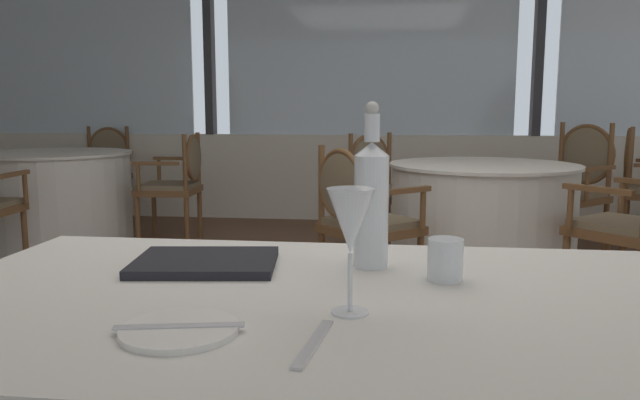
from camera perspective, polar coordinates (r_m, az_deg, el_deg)
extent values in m
plane|color=brown|center=(2.56, 0.59, -16.73)|extent=(13.15, 13.15, 0.00)
cube|color=silver|center=(6.05, 4.47, 2.10)|extent=(10.12, 0.12, 0.85)
cube|color=silver|center=(6.96, -23.25, 13.00)|extent=(2.79, 0.02, 1.75)
cube|color=silver|center=(6.06, 4.62, 14.42)|extent=(2.79, 0.02, 1.75)
cube|color=#333338|center=(6.31, -10.39, 14.08)|extent=(0.08, 0.14, 1.75)
cube|color=#333338|center=(6.18, 19.93, 13.84)|extent=(0.08, 0.14, 1.75)
cube|color=silver|center=(1.15, 0.31, -9.41)|extent=(1.56, 0.90, 0.02)
cylinder|color=white|center=(0.99, -13.09, -11.81)|extent=(0.19, 0.19, 0.01)
cube|color=silver|center=(0.99, -13.10, -11.52)|extent=(0.20, 0.06, 0.00)
cube|color=silver|center=(0.92, -0.61, -13.31)|extent=(0.04, 0.19, 0.00)
cylinder|color=white|center=(1.33, 4.83, -1.11)|extent=(0.08, 0.08, 0.25)
cone|color=white|center=(1.32, 4.90, 4.83)|extent=(0.08, 0.08, 0.03)
cylinder|color=white|center=(1.31, 4.93, 6.79)|extent=(0.03, 0.03, 0.06)
sphere|color=silver|center=(1.31, 4.95, 8.63)|extent=(0.03, 0.03, 0.03)
cylinder|color=white|center=(1.05, 2.83, -10.49)|extent=(0.06, 0.06, 0.00)
cylinder|color=white|center=(1.04, 2.85, -7.75)|extent=(0.01, 0.01, 0.10)
cone|color=white|center=(1.01, 2.89, -2.00)|extent=(0.08, 0.08, 0.11)
cylinder|color=white|center=(1.26, 11.71, -5.52)|extent=(0.07, 0.07, 0.09)
cube|color=black|center=(1.37, -10.71, -5.78)|extent=(0.33, 0.27, 0.02)
cylinder|color=silver|center=(5.50, -24.13, 4.03)|extent=(1.31, 1.31, 0.02)
cylinder|color=silver|center=(5.54, -23.89, 0.18)|extent=(1.27, 1.27, 0.73)
cube|color=brown|center=(5.14, -14.04, 0.88)|extent=(0.49, 0.49, 0.05)
cube|color=#75664C|center=(5.14, -14.06, 1.35)|extent=(0.45, 0.45, 0.04)
cylinder|color=brown|center=(5.06, -16.79, -2.00)|extent=(0.04, 0.04, 0.41)
cylinder|color=brown|center=(5.43, -15.33, -1.24)|extent=(0.04, 0.04, 0.41)
cylinder|color=brown|center=(4.93, -12.42, -2.09)|extent=(0.04, 0.04, 0.41)
cylinder|color=brown|center=(5.31, -11.24, -1.31)|extent=(0.04, 0.04, 0.41)
cylinder|color=brown|center=(4.87, -12.60, 3.44)|extent=(0.04, 0.04, 0.45)
cylinder|color=brown|center=(5.25, -11.39, 3.83)|extent=(0.04, 0.04, 0.45)
ellipsoid|color=#75664C|center=(5.06, -11.82, 3.90)|extent=(0.07, 0.39, 0.37)
torus|color=brown|center=(5.06, -11.82, 3.90)|extent=(0.05, 0.39, 0.39)
cube|color=brown|center=(4.89, -15.25, 3.34)|extent=(0.37, 0.06, 0.03)
cylinder|color=brown|center=(4.95, -16.74, 2.05)|extent=(0.03, 0.03, 0.22)
cube|color=brown|center=(5.36, -13.53, 3.83)|extent=(0.37, 0.06, 0.03)
cylinder|color=brown|center=(5.42, -14.92, 2.65)|extent=(0.03, 0.03, 0.22)
cube|color=brown|center=(6.42, -19.86, 1.98)|extent=(0.49, 0.49, 0.05)
cube|color=#75664C|center=(6.42, -19.88, 2.37)|extent=(0.45, 0.45, 0.04)
cylinder|color=brown|center=(6.19, -18.78, -0.28)|extent=(0.04, 0.04, 0.40)
cylinder|color=brown|center=(6.35, -22.12, -0.24)|extent=(0.04, 0.04, 0.40)
cylinder|color=brown|center=(6.56, -17.47, 0.24)|extent=(0.04, 0.04, 0.40)
cylinder|color=brown|center=(6.71, -20.66, 0.27)|extent=(0.04, 0.04, 0.40)
cylinder|color=brown|center=(6.51, -17.66, 4.51)|extent=(0.04, 0.04, 0.48)
cylinder|color=brown|center=(6.66, -20.88, 4.44)|extent=(0.04, 0.04, 0.48)
ellipsoid|color=#75664C|center=(6.60, -19.25, 4.70)|extent=(0.39, 0.07, 0.40)
torus|color=brown|center=(6.60, -19.25, 4.70)|extent=(0.42, 0.06, 0.42)
cube|color=brown|center=(6.29, -17.94, 4.19)|extent=(0.06, 0.37, 0.03)
cylinder|color=brown|center=(6.17, -18.38, 3.07)|extent=(0.03, 0.03, 0.22)
cube|color=brown|center=(6.49, -22.07, 4.10)|extent=(0.06, 0.37, 0.03)
cylinder|color=brown|center=(6.37, -22.56, 3.01)|extent=(0.03, 0.03, 0.22)
cylinder|color=brown|center=(4.78, -26.02, -3.18)|extent=(0.04, 0.04, 0.40)
cube|color=brown|center=(4.53, -26.96, 2.16)|extent=(0.06, 0.37, 0.03)
cylinder|color=brown|center=(4.67, -26.00, 1.02)|extent=(0.03, 0.03, 0.22)
cylinder|color=brown|center=(5.61, 26.87, -1.54)|extent=(0.04, 0.04, 0.41)
cylinder|color=brown|center=(5.22, 26.69, -2.22)|extent=(0.04, 0.04, 0.41)
cylinder|color=brown|center=(5.55, 27.22, 3.60)|extent=(0.04, 0.04, 0.50)
cylinder|color=brown|center=(5.15, 27.06, 3.31)|extent=(0.04, 0.04, 0.50)
ellipsoid|color=#75664C|center=(5.35, 27.00, 3.74)|extent=(0.19, 0.38, 0.42)
torus|color=brown|center=(5.35, 27.00, 3.74)|extent=(0.19, 0.41, 0.43)
cylinder|color=silver|center=(4.07, 15.17, 3.18)|extent=(1.22, 1.22, 0.02)
cylinder|color=silver|center=(4.12, 14.97, -2.00)|extent=(1.18, 1.18, 0.73)
cube|color=brown|center=(4.77, 6.25, 0.38)|extent=(0.65, 0.65, 0.05)
cube|color=#75664C|center=(4.76, 6.26, 0.89)|extent=(0.60, 0.60, 0.04)
cylinder|color=brown|center=(4.79, 9.59, -2.38)|extent=(0.04, 0.04, 0.40)
cylinder|color=brown|center=(4.53, 5.97, -2.94)|extent=(0.04, 0.04, 0.40)
cylinder|color=brown|center=(5.08, 6.42, -1.70)|extent=(0.04, 0.04, 0.40)
cylinder|color=brown|center=(4.83, 2.86, -2.19)|extent=(0.04, 0.04, 0.40)
cylinder|color=brown|center=(5.02, 6.51, 3.71)|extent=(0.04, 0.04, 0.46)
cylinder|color=brown|center=(4.76, 2.90, 3.51)|extent=(0.04, 0.04, 0.46)
ellipsoid|color=#75664C|center=(4.90, 4.65, 3.90)|extent=(0.32, 0.30, 0.39)
torus|color=brown|center=(4.90, 4.65, 3.90)|extent=(0.32, 0.29, 0.40)
cube|color=brown|center=(4.89, 8.66, 3.43)|extent=(0.27, 0.30, 0.03)
cylinder|color=brown|center=(4.80, 9.79, 1.99)|extent=(0.03, 0.03, 0.22)
cube|color=brown|center=(4.56, 4.10, 3.15)|extent=(0.27, 0.30, 0.03)
cylinder|color=brown|center=(4.47, 5.23, 1.60)|extent=(0.03, 0.03, 0.22)
cube|color=brown|center=(3.45, 4.78, -2.74)|extent=(0.65, 0.65, 0.05)
cube|color=#75664C|center=(3.44, 4.79, -2.04)|extent=(0.60, 0.60, 0.04)
cylinder|color=brown|center=(3.77, 5.13, -5.26)|extent=(0.04, 0.04, 0.40)
cylinder|color=brown|center=(3.49, 9.40, -6.49)|extent=(0.04, 0.04, 0.40)
cylinder|color=brown|center=(3.53, 0.14, -6.17)|extent=(0.04, 0.04, 0.40)
cylinder|color=brown|center=(3.23, 4.27, -7.62)|extent=(0.04, 0.04, 0.40)
cylinder|color=brown|center=(3.44, 0.14, 1.48)|extent=(0.04, 0.04, 0.45)
cylinder|color=brown|center=(3.13, 4.36, 0.74)|extent=(0.04, 0.04, 0.45)
ellipsoid|color=#75664C|center=(3.27, 1.94, 1.50)|extent=(0.30, 0.32, 0.38)
torus|color=brown|center=(3.27, 1.94, 1.50)|extent=(0.28, 0.31, 0.39)
cube|color=brown|center=(3.61, 2.53, 1.73)|extent=(0.30, 0.27, 0.03)
cylinder|color=brown|center=(3.72, 4.25, 0.19)|extent=(0.03, 0.03, 0.22)
cube|color=brown|center=(3.24, 7.94, 0.87)|extent=(0.30, 0.27, 0.03)
cylinder|color=brown|center=(3.35, 9.67, -0.82)|extent=(0.03, 0.03, 0.22)
cube|color=brown|center=(3.58, 26.70, -2.72)|extent=(0.65, 0.65, 0.05)
cube|color=#75664C|center=(3.58, 26.74, -2.04)|extent=(0.60, 0.60, 0.04)
cylinder|color=brown|center=(3.56, 22.06, -6.44)|extent=(0.04, 0.04, 0.43)
cylinder|color=brown|center=(3.90, 25.28, -5.38)|extent=(0.04, 0.04, 0.43)
cylinder|color=brown|center=(3.37, 27.80, -7.62)|extent=(0.04, 0.04, 0.43)
cube|color=brown|center=(3.34, 24.63, 0.92)|extent=(0.27, 0.30, 0.03)
cylinder|color=brown|center=(3.43, 22.49, -0.64)|extent=(0.03, 0.03, 0.22)
cylinder|color=brown|center=(3.86, 26.50, 0.06)|extent=(0.03, 0.03, 0.22)
cube|color=brown|center=(4.87, 22.22, 0.14)|extent=(0.65, 0.65, 0.05)
cube|color=#75664C|center=(4.86, 22.24, 0.64)|extent=(0.60, 0.60, 0.04)
cylinder|color=brown|center=(4.63, 22.78, -3.21)|extent=(0.04, 0.04, 0.42)
cylinder|color=brown|center=(4.85, 18.80, -2.50)|extent=(0.04, 0.04, 0.42)
cylinder|color=brown|center=(4.97, 25.25, -2.60)|extent=(0.04, 0.04, 0.42)
cylinder|color=brown|center=(5.18, 21.42, -1.97)|extent=(0.04, 0.04, 0.42)
cylinder|color=brown|center=(4.91, 25.64, 3.43)|extent=(0.04, 0.04, 0.54)
cylinder|color=brown|center=(5.11, 21.74, 3.83)|extent=(0.04, 0.04, 0.54)
ellipsoid|color=#75664C|center=(5.02, 23.76, 3.95)|extent=(0.30, 0.32, 0.45)
torus|color=brown|center=(5.02, 23.76, 3.95)|extent=(0.33, 0.36, 0.46)
cube|color=brown|center=(4.69, 24.81, 2.71)|extent=(0.30, 0.27, 0.03)
cylinder|color=brown|center=(4.58, 23.83, 1.27)|extent=(0.03, 0.03, 0.22)
cube|color=brown|center=(4.96, 19.83, 3.26)|extent=(0.30, 0.27, 0.03)
cylinder|color=brown|center=(4.86, 18.80, 1.90)|extent=(0.03, 0.03, 0.22)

